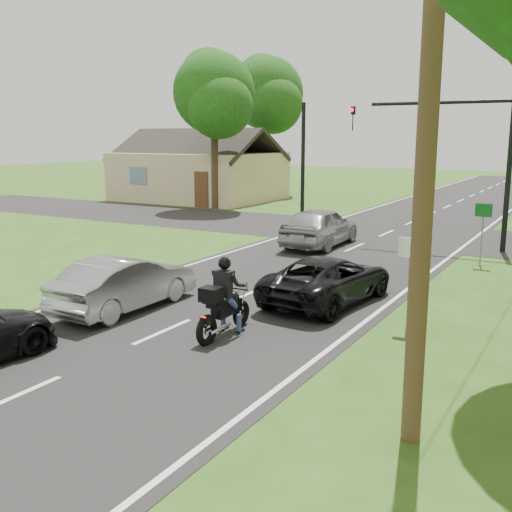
# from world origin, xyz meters

# --- Properties ---
(ground) EXTENTS (140.00, 140.00, 0.00)m
(ground) POSITION_xyz_m (0.00, 0.00, 0.00)
(ground) COLOR #284B15
(ground) RESTS_ON ground
(road) EXTENTS (8.00, 100.00, 0.01)m
(road) POSITION_xyz_m (0.00, 10.00, 0.01)
(road) COLOR black
(road) RESTS_ON ground
(cross_road) EXTENTS (60.00, 7.00, 0.01)m
(cross_road) POSITION_xyz_m (0.00, 16.00, 0.01)
(cross_road) COLOR black
(cross_road) RESTS_ON ground
(motorcycle_rider) EXTENTS (0.59, 2.09, 1.80)m
(motorcycle_rider) POSITION_xyz_m (1.32, 0.46, 0.71)
(motorcycle_rider) COLOR black
(motorcycle_rider) RESTS_ON ground
(dark_suv) EXTENTS (2.46, 4.61, 1.23)m
(dark_suv) POSITION_xyz_m (2.24, 4.15, 0.63)
(dark_suv) COLOR black
(dark_suv) RESTS_ON road
(silver_sedan) EXTENTS (1.45, 4.14, 1.36)m
(silver_sedan) POSITION_xyz_m (-1.96, 0.95, 0.69)
(silver_sedan) COLOR #A0A1A5
(silver_sedan) RESTS_ON road
(silver_suv) EXTENTS (1.98, 4.68, 1.58)m
(silver_suv) POSITION_xyz_m (-1.32, 11.57, 0.80)
(silver_suv) COLOR #94959B
(silver_suv) RESTS_ON road
(traffic_signal) EXTENTS (6.38, 0.44, 6.00)m
(traffic_signal) POSITION_xyz_m (3.34, 14.00, 4.14)
(traffic_signal) COLOR black
(traffic_signal) RESTS_ON ground
(signal_pole_far) EXTENTS (0.20, 0.20, 6.00)m
(signal_pole_far) POSITION_xyz_m (-5.20, 18.00, 3.00)
(signal_pole_far) COLOR black
(signal_pole_far) RESTS_ON ground
(utility_pole_near) EXTENTS (1.60, 0.28, 10.00)m
(utility_pole_near) POSITION_xyz_m (6.20, -2.00, 5.08)
(utility_pole_near) COLOR brown
(utility_pole_near) RESTS_ON ground
(sign_white) EXTENTS (0.55, 0.07, 2.12)m
(sign_white) POSITION_xyz_m (4.70, 2.98, 1.60)
(sign_white) COLOR slate
(sign_white) RESTS_ON ground
(sign_green) EXTENTS (0.55, 0.07, 2.12)m
(sign_green) POSITION_xyz_m (4.90, 10.98, 1.60)
(sign_green) COLOR slate
(sign_green) RESTS_ON ground
(tree_left_near) EXTENTS (5.12, 4.96, 9.22)m
(tree_left_near) POSITION_xyz_m (-11.73, 19.78, 6.53)
(tree_left_near) COLOR #332316
(tree_left_near) RESTS_ON ground
(tree_left_far) EXTENTS (5.76, 5.58, 10.14)m
(tree_left_far) POSITION_xyz_m (-13.70, 29.76, 7.13)
(tree_left_far) COLOR #332316
(tree_left_far) RESTS_ON ground
(house) EXTENTS (10.20, 8.00, 4.84)m
(house) POSITION_xyz_m (-16.00, 24.00, 1.77)
(house) COLOR tan
(house) RESTS_ON ground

